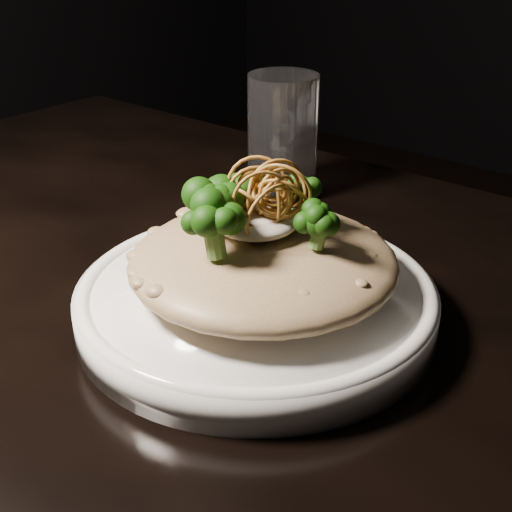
# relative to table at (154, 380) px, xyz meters

# --- Properties ---
(table) EXTENTS (1.10, 0.80, 0.75)m
(table) POSITION_rel_table_xyz_m (0.00, 0.00, 0.00)
(table) COLOR black
(table) RESTS_ON ground
(plate) EXTENTS (0.28, 0.28, 0.03)m
(plate) POSITION_rel_table_xyz_m (0.09, 0.03, 0.10)
(plate) COLOR white
(plate) RESTS_ON table
(risotto) EXTENTS (0.20, 0.20, 0.04)m
(risotto) POSITION_rel_table_xyz_m (0.09, 0.03, 0.13)
(risotto) COLOR brown
(risotto) RESTS_ON plate
(broccoli) EXTENTS (0.12, 0.12, 0.04)m
(broccoli) POSITION_rel_table_xyz_m (0.09, 0.03, 0.18)
(broccoli) COLOR black
(broccoli) RESTS_ON risotto
(cheese) EXTENTS (0.06, 0.06, 0.02)m
(cheese) POSITION_rel_table_xyz_m (0.09, 0.04, 0.16)
(cheese) COLOR silver
(cheese) RESTS_ON risotto
(shallots) EXTENTS (0.05, 0.05, 0.03)m
(shallots) POSITION_rel_table_xyz_m (0.09, 0.04, 0.19)
(shallots) COLOR brown
(shallots) RESTS_ON cheese
(drinking_glass) EXTENTS (0.10, 0.10, 0.13)m
(drinking_glass) POSITION_rel_table_xyz_m (-0.05, 0.25, 0.15)
(drinking_glass) COLOR silver
(drinking_glass) RESTS_ON table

